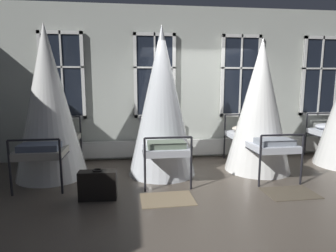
{
  "coord_description": "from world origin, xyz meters",
  "views": [
    {
      "loc": [
        -1.47,
        -5.07,
        1.77
      ],
      "look_at": [
        -0.82,
        0.25,
        0.92
      ],
      "focal_mm": 30.36,
      "sensor_mm": 36.0,
      "label": 1
    }
  ],
  "objects_px": {
    "cot_first": "(48,104)",
    "suitcase_dark": "(98,185)",
    "cot_second": "(162,103)",
    "cot_third": "(260,107)"
  },
  "relations": [
    {
      "from": "cot_first",
      "to": "suitcase_dark",
      "type": "distance_m",
      "value": 1.92
    },
    {
      "from": "cot_first",
      "to": "cot_second",
      "type": "distance_m",
      "value": 2.06
    },
    {
      "from": "cot_third",
      "to": "suitcase_dark",
      "type": "xyz_separation_m",
      "value": [
        -3.01,
        -1.11,
        -1.04
      ]
    },
    {
      "from": "cot_first",
      "to": "cot_third",
      "type": "height_order",
      "value": "cot_first"
    },
    {
      "from": "cot_third",
      "to": "suitcase_dark",
      "type": "relative_size",
      "value": 4.57
    },
    {
      "from": "cot_second",
      "to": "cot_third",
      "type": "distance_m",
      "value": 1.93
    },
    {
      "from": "cot_third",
      "to": "suitcase_dark",
      "type": "bearing_deg",
      "value": 109.55
    },
    {
      "from": "suitcase_dark",
      "to": "cot_second",
      "type": "bearing_deg",
      "value": 47.94
    },
    {
      "from": "cot_third",
      "to": "cot_second",
      "type": "bearing_deg",
      "value": 88.9
    },
    {
      "from": "cot_first",
      "to": "suitcase_dark",
      "type": "relative_size",
      "value": 4.94
    }
  ]
}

